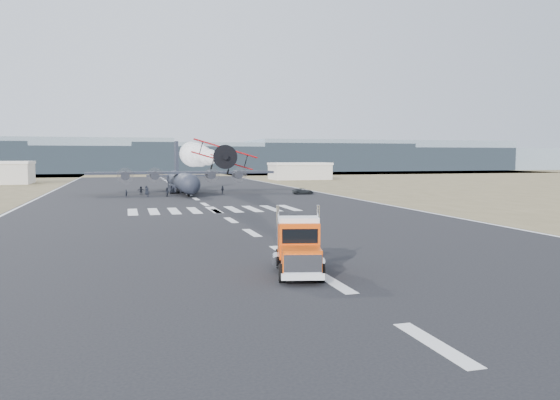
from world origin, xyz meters
name	(u,v)px	position (x,y,z in m)	size (l,w,h in m)	color
ground	(334,283)	(0.00, 0.00, 0.00)	(500.00, 500.00, 0.00)	black
scrub_far	(154,174)	(0.00, 230.00, 0.00)	(500.00, 80.00, 0.00)	brown
runway_markings	(205,204)	(0.00, 60.00, 0.01)	(60.00, 260.00, 0.01)	silver
ridge_seg_c	(15,155)	(-65.00, 260.00, 8.50)	(150.00, 50.00, 17.00)	slate
ridge_seg_d	(151,159)	(0.00, 260.00, 6.50)	(150.00, 50.00, 13.00)	slate
ridge_seg_e	(271,157)	(65.00, 260.00, 7.50)	(150.00, 50.00, 15.00)	slate
ridge_seg_f	(379,156)	(130.00, 260.00, 8.50)	(150.00, 50.00, 17.00)	slate
ridge_seg_g	(474,159)	(195.00, 260.00, 6.50)	(150.00, 50.00, 13.00)	slate
hangar_right	(300,171)	(46.00, 150.00, 3.01)	(20.50, 12.50, 5.90)	beige
semi_truck	(298,245)	(-1.31, 3.50, 1.95)	(4.58, 9.04, 3.97)	black
aerobatic_biplane	(223,156)	(-3.41, 21.97, 8.15)	(6.37, 5.89, 3.39)	#A70F0B
smoke_trail	(196,155)	(-2.21, 52.84, 8.44)	(4.13, 38.02, 4.13)	white
transport_aircraft	(182,179)	(-0.85, 90.56, 3.03)	(40.60, 33.48, 11.76)	black
support_vehicle	(303,191)	(23.91, 79.05, 0.64)	(2.12, 4.60, 1.28)	black
crew_a	(126,193)	(-12.83, 80.19, 0.78)	(0.57, 0.47, 1.55)	black
crew_b	(167,192)	(-4.89, 79.96, 0.92)	(0.89, 0.55, 1.84)	black
crew_c	(148,192)	(-8.72, 80.08, 0.90)	(1.16, 0.54, 1.79)	black
crew_d	(223,190)	(7.19, 83.79, 0.93)	(1.09, 0.56, 1.86)	black
crew_e	(146,190)	(-8.69, 86.82, 0.93)	(0.91, 0.56, 1.87)	black
crew_f	(141,190)	(-9.81, 87.50, 0.88)	(1.63, 0.53, 1.75)	black
crew_g	(181,191)	(-1.63, 84.43, 0.89)	(0.65, 0.54, 1.78)	black
crew_h	(171,190)	(-3.44, 86.92, 0.87)	(0.84, 0.52, 1.73)	black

